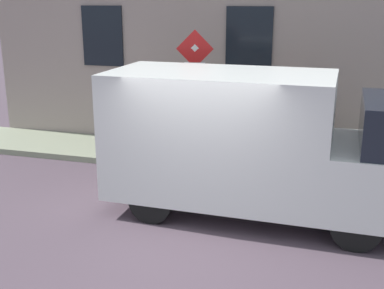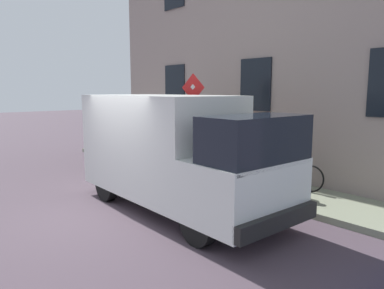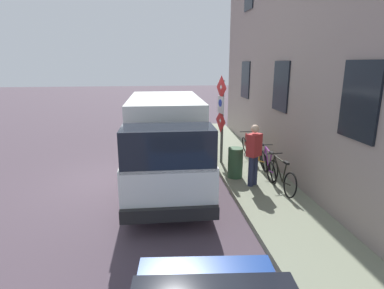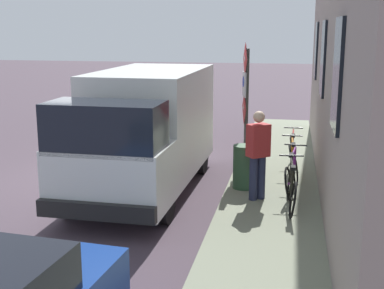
{
  "view_description": "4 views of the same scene",
  "coord_description": "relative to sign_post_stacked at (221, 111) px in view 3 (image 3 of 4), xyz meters",
  "views": [
    {
      "loc": [
        -6.94,
        -2.0,
        3.69
      ],
      "look_at": [
        2.09,
        0.62,
        0.91
      ],
      "focal_mm": 46.27,
      "sensor_mm": 36.0,
      "label": 1
    },
    {
      "loc": [
        -3.63,
        -6.83,
        2.61
      ],
      "look_at": [
        2.39,
        0.09,
        1.24
      ],
      "focal_mm": 34.0,
      "sensor_mm": 36.0,
      "label": 2
    },
    {
      "loc": [
        0.89,
        -9.25,
        3.47
      ],
      "look_at": [
        1.98,
        -0.38,
        1.12
      ],
      "focal_mm": 29.29,
      "sensor_mm": 36.0,
      "label": 3
    },
    {
      "loc": [
        4.17,
        -11.0,
        3.39
      ],
      "look_at": [
        2.21,
        -0.88,
        1.07
      ],
      "focal_mm": 48.98,
      "sensor_mm": 36.0,
      "label": 4
    }
  ],
  "objects": [
    {
      "name": "litter_bin",
      "position": [
        0.15,
        -1.48,
        -1.33
      ],
      "size": [
        0.44,
        0.44,
        0.9
      ],
      "primitive_type": "cylinder",
      "color": "#2D5133",
      "rests_on": "sidewalk_slab"
    },
    {
      "name": "bicycle_purple",
      "position": [
        1.13,
        -1.59,
        -1.41
      ],
      "size": [
        0.46,
        1.72,
        0.89
      ],
      "rotation": [
        0.0,
        0.0,
        1.46
      ],
      "color": "black",
      "rests_on": "sidewalk_slab"
    },
    {
      "name": "bicycle_orange",
      "position": [
        1.12,
        -0.63,
        -1.41
      ],
      "size": [
        0.46,
        1.72,
        0.89
      ],
      "rotation": [
        0.0,
        0.0,
        1.62
      ],
      "color": "black",
      "rests_on": "sidewalk_slab"
    },
    {
      "name": "sidewalk_slab",
      "position": [
        0.74,
        -0.85,
        -1.85
      ],
      "size": [
        1.88,
        15.68,
        0.14
      ],
      "primitive_type": "cube",
      "color": "gray",
      "rests_on": "ground_plane"
    },
    {
      "name": "bicycle_red",
      "position": [
        1.12,
        0.32,
        -1.41
      ],
      "size": [
        0.46,
        1.71,
        0.89
      ],
      "rotation": [
        0.0,
        0.0,
        1.57
      ],
      "color": "black",
      "rests_on": "sidewalk_slab"
    },
    {
      "name": "bicycle_black",
      "position": [
        1.12,
        -2.54,
        -1.41
      ],
      "size": [
        0.46,
        1.71,
        0.89
      ],
      "rotation": [
        0.0,
        0.0,
        1.62
      ],
      "color": "black",
      "rests_on": "sidewalk_slab"
    },
    {
      "name": "ground_plane",
      "position": [
        -3.1,
        -0.85,
        -1.92
      ],
      "size": [
        80.0,
        80.0,
        0.0
      ],
      "primitive_type": "plane",
      "color": "#493B45"
    },
    {
      "name": "sign_post_stacked",
      "position": [
        0.0,
        0.0,
        0.0
      ],
      "size": [
        0.19,
        0.55,
        2.81
      ],
      "color": "#474C47",
      "rests_on": "sidewalk_slab"
    },
    {
      "name": "delivery_van",
      "position": [
        -1.9,
        -1.59,
        -0.59
      ],
      "size": [
        2.1,
        5.37,
        2.5
      ],
      "rotation": [
        0.0,
        0.0,
        4.69
      ],
      "color": "silver",
      "rests_on": "ground_plane"
    },
    {
      "name": "pedestrian",
      "position": [
        0.47,
        -2.15,
        -0.85
      ],
      "size": [
        0.48,
        0.45,
        1.72
      ],
      "rotation": [
        0.0,
        0.0,
        5.38
      ],
      "color": "#262B47",
      "rests_on": "sidewalk_slab"
    },
    {
      "name": "building_facade",
      "position": [
        2.02,
        -0.85,
        2.41
      ],
      "size": [
        0.75,
        13.68,
        8.65
      ],
      "color": "gray",
      "rests_on": "ground_plane"
    }
  ]
}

